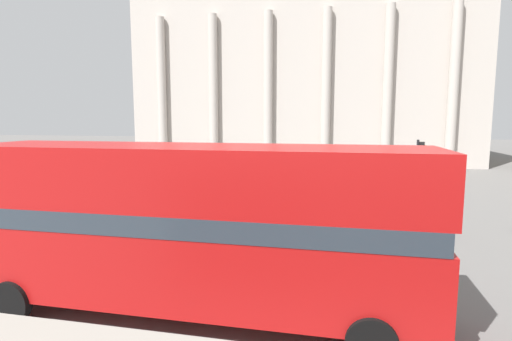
{
  "coord_description": "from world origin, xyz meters",
  "views": [
    {
      "loc": [
        -0.35,
        -2.33,
        4.55
      ],
      "look_at": [
        -4.14,
        15.27,
        2.26
      ],
      "focal_mm": 28.0,
      "sensor_mm": 36.0,
      "label": 1
    }
  ],
  "objects_px": {
    "pedestrian_black": "(342,175)",
    "double_decker_bus": "(193,223)",
    "plaza_building_left": "(304,80)",
    "traffic_light_mid": "(419,166)",
    "pedestrian_red": "(447,212)",
    "traffic_light_near": "(266,185)"
  },
  "relations": [
    {
      "from": "traffic_light_near",
      "to": "pedestrian_black",
      "type": "height_order",
      "value": "traffic_light_near"
    },
    {
      "from": "pedestrian_red",
      "to": "pedestrian_black",
      "type": "height_order",
      "value": "pedestrian_black"
    },
    {
      "from": "traffic_light_near",
      "to": "traffic_light_mid",
      "type": "distance_m",
      "value": 8.62
    },
    {
      "from": "traffic_light_mid",
      "to": "pedestrian_black",
      "type": "distance_m",
      "value": 7.13
    },
    {
      "from": "traffic_light_near",
      "to": "pedestrian_red",
      "type": "distance_m",
      "value": 7.37
    },
    {
      "from": "double_decker_bus",
      "to": "pedestrian_red",
      "type": "height_order",
      "value": "double_decker_bus"
    },
    {
      "from": "plaza_building_left",
      "to": "traffic_light_mid",
      "type": "xyz_separation_m",
      "value": [
        8.09,
        -27.34,
        -6.77
      ]
    },
    {
      "from": "traffic_light_near",
      "to": "pedestrian_red",
      "type": "height_order",
      "value": "traffic_light_near"
    },
    {
      "from": "traffic_light_mid",
      "to": "plaza_building_left",
      "type": "bearing_deg",
      "value": 106.49
    },
    {
      "from": "pedestrian_red",
      "to": "plaza_building_left",
      "type": "bearing_deg",
      "value": -137.03
    },
    {
      "from": "plaza_building_left",
      "to": "traffic_light_mid",
      "type": "height_order",
      "value": "plaza_building_left"
    },
    {
      "from": "double_decker_bus",
      "to": "traffic_light_near",
      "type": "height_order",
      "value": "double_decker_bus"
    },
    {
      "from": "double_decker_bus",
      "to": "plaza_building_left",
      "type": "relative_size",
      "value": 0.29
    },
    {
      "from": "double_decker_bus",
      "to": "traffic_light_mid",
      "type": "bearing_deg",
      "value": 65.55
    },
    {
      "from": "double_decker_bus",
      "to": "plaza_building_left",
      "type": "bearing_deg",
      "value": 97.95
    },
    {
      "from": "traffic_light_mid",
      "to": "pedestrian_red",
      "type": "bearing_deg",
      "value": -80.77
    },
    {
      "from": "pedestrian_black",
      "to": "double_decker_bus",
      "type": "bearing_deg",
      "value": -172.09
    },
    {
      "from": "plaza_building_left",
      "to": "pedestrian_black",
      "type": "height_order",
      "value": "plaza_building_left"
    },
    {
      "from": "traffic_light_mid",
      "to": "pedestrian_black",
      "type": "height_order",
      "value": "traffic_light_mid"
    },
    {
      "from": "double_decker_bus",
      "to": "pedestrian_red",
      "type": "xyz_separation_m",
      "value": [
        7.42,
        8.22,
        -1.28
      ]
    },
    {
      "from": "double_decker_bus",
      "to": "pedestrian_black",
      "type": "xyz_separation_m",
      "value": [
        3.37,
        17.68,
        -1.2
      ]
    },
    {
      "from": "double_decker_bus",
      "to": "plaza_building_left",
      "type": "height_order",
      "value": "plaza_building_left"
    }
  ]
}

